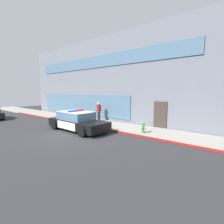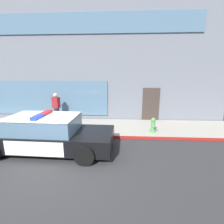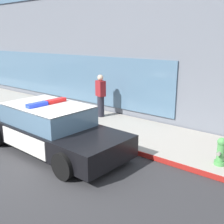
% 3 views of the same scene
% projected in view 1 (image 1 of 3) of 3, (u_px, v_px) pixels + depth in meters
% --- Properties ---
extents(ground, '(48.00, 48.00, 0.00)m').
position_uv_depth(ground, '(75.00, 135.00, 10.78)').
color(ground, '#303033').
extents(sidewalk, '(48.00, 2.75, 0.15)m').
position_uv_depth(sidewalk, '(110.00, 125.00, 13.53)').
color(sidewalk, '#A39E93').
rests_on(sidewalk, ground).
extents(curb_red_paint, '(28.80, 0.04, 0.14)m').
position_uv_depth(curb_red_paint, '(98.00, 128.00, 12.46)').
color(curb_red_paint, maroon).
rests_on(curb_red_paint, ground).
extents(storefront_building, '(21.89, 8.50, 7.85)m').
position_uv_depth(storefront_building, '(122.00, 82.00, 19.16)').
color(storefront_building, slate).
rests_on(storefront_building, ground).
extents(police_cruiser, '(4.95, 2.19, 1.49)m').
position_uv_depth(police_cruiser, '(77.00, 121.00, 11.95)').
color(police_cruiser, black).
rests_on(police_cruiser, ground).
extents(fire_hydrant, '(0.34, 0.39, 0.73)m').
position_uv_depth(fire_hydrant, '(143.00, 128.00, 10.67)').
color(fire_hydrant, '#4C994C').
rests_on(fire_hydrant, sidewalk).
extents(pedestrian_on_sidewalk, '(0.46, 0.37, 1.71)m').
position_uv_depth(pedestrian_on_sidewalk, '(99.00, 112.00, 14.99)').
color(pedestrian_on_sidewalk, '#23232D').
rests_on(pedestrian_on_sidewalk, sidewalk).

